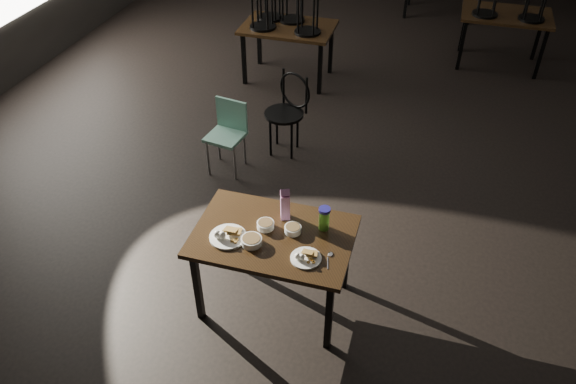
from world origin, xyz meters
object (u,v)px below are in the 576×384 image
(main_table, at_px, (273,242))
(water_bottle, at_px, (324,218))
(juice_carton, at_px, (285,205))
(school_chair, at_px, (228,130))
(bentwood_chair, at_px, (288,107))

(main_table, bearing_deg, water_bottle, 26.15)
(juice_carton, distance_m, school_chair, 1.88)
(bentwood_chair, xyz_separation_m, school_chair, (-0.51, -0.51, -0.07))
(main_table, distance_m, bentwood_chair, 2.27)
(main_table, height_order, water_bottle, water_bottle)
(main_table, relative_size, juice_carton, 4.32)
(main_table, xyz_separation_m, water_bottle, (0.35, 0.17, 0.18))
(main_table, distance_m, juice_carton, 0.30)
(school_chair, bearing_deg, bentwood_chair, 53.63)
(bentwood_chair, distance_m, school_chair, 0.73)
(water_bottle, relative_size, school_chair, 0.25)
(bentwood_chair, bearing_deg, water_bottle, -42.87)
(water_bottle, bearing_deg, bentwood_chair, 113.12)
(main_table, relative_size, school_chair, 1.55)
(school_chair, bearing_deg, water_bottle, -38.79)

